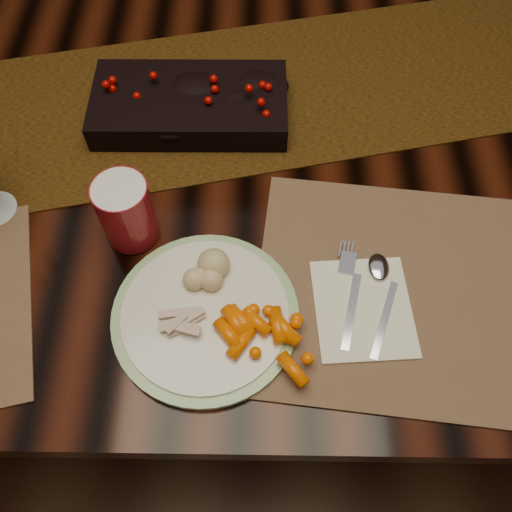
{
  "coord_description": "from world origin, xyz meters",
  "views": [
    {
      "loc": [
        0.02,
        -0.62,
        1.46
      ],
      "look_at": [
        0.02,
        -0.24,
        0.8
      ],
      "focal_mm": 38.0,
      "sensor_mm": 36.0,
      "label": 1
    }
  ],
  "objects_px": {
    "baby_carrots": "(255,339)",
    "dining_table": "(250,257)",
    "placemat_main": "(430,294)",
    "dinner_plate": "(205,315)",
    "mashed_potatoes": "(204,273)",
    "napkin": "(363,308)",
    "centerpiece": "(190,101)",
    "turkey_shreds": "(181,321)",
    "red_cup": "(126,212)"
  },
  "relations": [
    {
      "from": "dining_table",
      "to": "turkey_shreds",
      "type": "relative_size",
      "value": 28.15
    },
    {
      "from": "placemat_main",
      "to": "dinner_plate",
      "type": "bearing_deg",
      "value": -166.48
    },
    {
      "from": "napkin",
      "to": "dinner_plate",
      "type": "bearing_deg",
      "value": 179.77
    },
    {
      "from": "dining_table",
      "to": "red_cup",
      "type": "bearing_deg",
      "value": -134.18
    },
    {
      "from": "mashed_potatoes",
      "to": "centerpiece",
      "type": "bearing_deg",
      "value": 97.74
    },
    {
      "from": "dinner_plate",
      "to": "mashed_potatoes",
      "type": "distance_m",
      "value": 0.06
    },
    {
      "from": "centerpiece",
      "to": "napkin",
      "type": "bearing_deg",
      "value": -54.0
    },
    {
      "from": "placemat_main",
      "to": "red_cup",
      "type": "bearing_deg",
      "value": 173.56
    },
    {
      "from": "placemat_main",
      "to": "red_cup",
      "type": "distance_m",
      "value": 0.46
    },
    {
      "from": "dinner_plate",
      "to": "turkey_shreds",
      "type": "bearing_deg",
      "value": -151.92
    },
    {
      "from": "centerpiece",
      "to": "red_cup",
      "type": "bearing_deg",
      "value": -106.03
    },
    {
      "from": "dinner_plate",
      "to": "baby_carrots",
      "type": "height_order",
      "value": "baby_carrots"
    },
    {
      "from": "placemat_main",
      "to": "baby_carrots",
      "type": "distance_m",
      "value": 0.27
    },
    {
      "from": "red_cup",
      "to": "mashed_potatoes",
      "type": "bearing_deg",
      "value": -37.48
    },
    {
      "from": "dining_table",
      "to": "napkin",
      "type": "xyz_separation_m",
      "value": [
        0.17,
        -0.3,
        0.38
      ]
    },
    {
      "from": "baby_carrots",
      "to": "turkey_shreds",
      "type": "xyz_separation_m",
      "value": [
        -0.1,
        0.03,
        -0.0
      ]
    },
    {
      "from": "turkey_shreds",
      "to": "napkin",
      "type": "xyz_separation_m",
      "value": [
        0.25,
        0.03,
        -0.02
      ]
    },
    {
      "from": "centerpiece",
      "to": "dinner_plate",
      "type": "height_order",
      "value": "centerpiece"
    },
    {
      "from": "placemat_main",
      "to": "napkin",
      "type": "distance_m",
      "value": 0.1
    },
    {
      "from": "placemat_main",
      "to": "dinner_plate",
      "type": "relative_size",
      "value": 1.9
    },
    {
      "from": "dinner_plate",
      "to": "napkin",
      "type": "xyz_separation_m",
      "value": [
        0.22,
        0.02,
        -0.0
      ]
    },
    {
      "from": "mashed_potatoes",
      "to": "turkey_shreds",
      "type": "xyz_separation_m",
      "value": [
        -0.03,
        -0.07,
        -0.01
      ]
    },
    {
      "from": "mashed_potatoes",
      "to": "turkey_shreds",
      "type": "height_order",
      "value": "mashed_potatoes"
    },
    {
      "from": "baby_carrots",
      "to": "mashed_potatoes",
      "type": "height_order",
      "value": "mashed_potatoes"
    },
    {
      "from": "centerpiece",
      "to": "baby_carrots",
      "type": "bearing_deg",
      "value": -74.59
    },
    {
      "from": "red_cup",
      "to": "turkey_shreds",
      "type": "bearing_deg",
      "value": -60.29
    },
    {
      "from": "centerpiece",
      "to": "dinner_plate",
      "type": "distance_m",
      "value": 0.39
    },
    {
      "from": "mashed_potatoes",
      "to": "napkin",
      "type": "xyz_separation_m",
      "value": [
        0.22,
        -0.04,
        -0.03
      ]
    },
    {
      "from": "napkin",
      "to": "placemat_main",
      "type": "bearing_deg",
      "value": 10.9
    },
    {
      "from": "dining_table",
      "to": "centerpiece",
      "type": "relative_size",
      "value": 5.41
    },
    {
      "from": "baby_carrots",
      "to": "dining_table",
      "type": "bearing_deg",
      "value": 92.82
    },
    {
      "from": "centerpiece",
      "to": "napkin",
      "type": "xyz_separation_m",
      "value": [
        0.27,
        -0.37,
        -0.03
      ]
    },
    {
      "from": "dining_table",
      "to": "centerpiece",
      "type": "distance_m",
      "value": 0.43
    },
    {
      "from": "baby_carrots",
      "to": "turkey_shreds",
      "type": "bearing_deg",
      "value": 165.2
    },
    {
      "from": "mashed_potatoes",
      "to": "turkey_shreds",
      "type": "distance_m",
      "value": 0.07
    },
    {
      "from": "placemat_main",
      "to": "baby_carrots",
      "type": "relative_size",
      "value": 4.1
    },
    {
      "from": "placemat_main",
      "to": "mashed_potatoes",
      "type": "height_order",
      "value": "mashed_potatoes"
    },
    {
      "from": "centerpiece",
      "to": "baby_carrots",
      "type": "relative_size",
      "value": 2.73
    },
    {
      "from": "dinner_plate",
      "to": "red_cup",
      "type": "relative_size",
      "value": 2.38
    },
    {
      "from": "baby_carrots",
      "to": "napkin",
      "type": "relative_size",
      "value": 0.78
    },
    {
      "from": "centerpiece",
      "to": "turkey_shreds",
      "type": "xyz_separation_m",
      "value": [
        0.02,
        -0.4,
        -0.01
      ]
    },
    {
      "from": "dinner_plate",
      "to": "red_cup",
      "type": "distance_m",
      "value": 0.19
    },
    {
      "from": "dinner_plate",
      "to": "mashed_potatoes",
      "type": "relative_size",
      "value": 3.43
    },
    {
      "from": "napkin",
      "to": "mashed_potatoes",
      "type": "bearing_deg",
      "value": 166.88
    },
    {
      "from": "turkey_shreds",
      "to": "red_cup",
      "type": "height_order",
      "value": "red_cup"
    },
    {
      "from": "baby_carrots",
      "to": "red_cup",
      "type": "height_order",
      "value": "red_cup"
    },
    {
      "from": "placemat_main",
      "to": "mashed_potatoes",
      "type": "relative_size",
      "value": 6.54
    },
    {
      "from": "dining_table",
      "to": "baby_carrots",
      "type": "distance_m",
      "value": 0.54
    },
    {
      "from": "centerpiece",
      "to": "mashed_potatoes",
      "type": "bearing_deg",
      "value": -82.26
    },
    {
      "from": "centerpiece",
      "to": "dinner_plate",
      "type": "bearing_deg",
      "value": -82.87
    }
  ]
}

